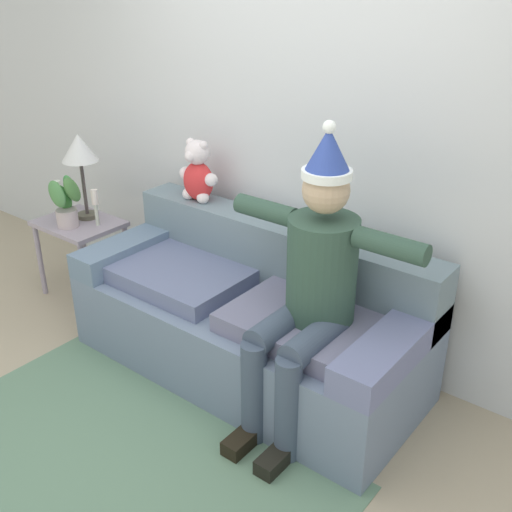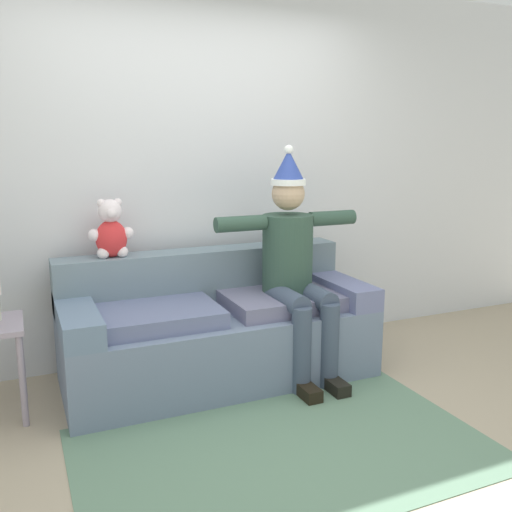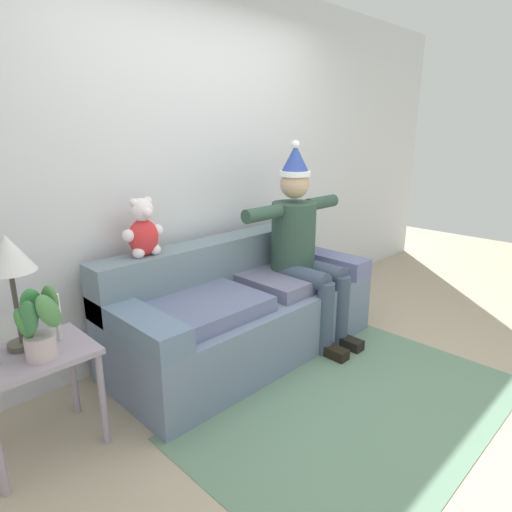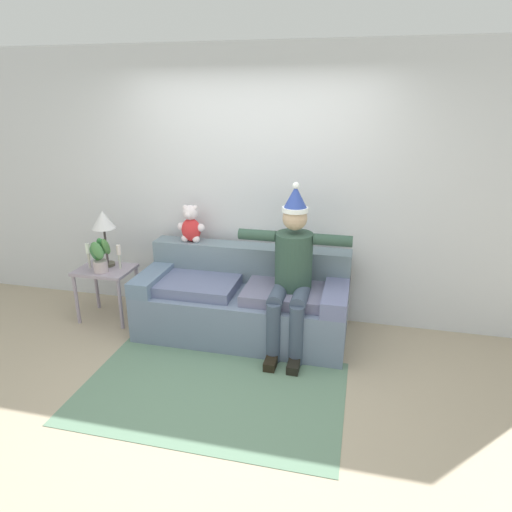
# 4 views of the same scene
# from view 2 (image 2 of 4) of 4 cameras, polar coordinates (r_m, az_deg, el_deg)

# --- Properties ---
(ground_plane) EXTENTS (10.00, 10.00, 0.00)m
(ground_plane) POSITION_cam_2_polar(r_m,az_deg,el_deg) (3.01, 3.09, -19.31)
(ground_plane) COLOR tan
(back_wall) EXTENTS (7.00, 0.10, 2.70)m
(back_wall) POSITION_cam_2_polar(r_m,az_deg,el_deg) (4.03, -6.76, 8.73)
(back_wall) COLOR silver
(back_wall) RESTS_ON ground_plane
(couch) EXTENTS (2.00, 0.86, 0.82)m
(couch) POSITION_cam_2_polar(r_m,az_deg,el_deg) (3.74, -4.06, -7.39)
(couch) COLOR slate
(couch) RESTS_ON ground_plane
(person_seated) EXTENTS (1.02, 0.77, 1.53)m
(person_seated) POSITION_cam_2_polar(r_m,az_deg,el_deg) (3.67, 3.92, -0.50)
(person_seated) COLOR #2F4A3D
(person_seated) RESTS_ON ground_plane
(teddy_bear) EXTENTS (0.29, 0.17, 0.38)m
(teddy_bear) POSITION_cam_2_polar(r_m,az_deg,el_deg) (3.68, -14.67, 2.50)
(teddy_bear) COLOR red
(teddy_bear) RESTS_ON couch
(area_rug) EXTENTS (2.09, 1.31, 0.01)m
(area_rug) POSITION_cam_2_polar(r_m,az_deg,el_deg) (3.02, 2.96, -19.11)
(area_rug) COLOR slate
(area_rug) RESTS_ON ground_plane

